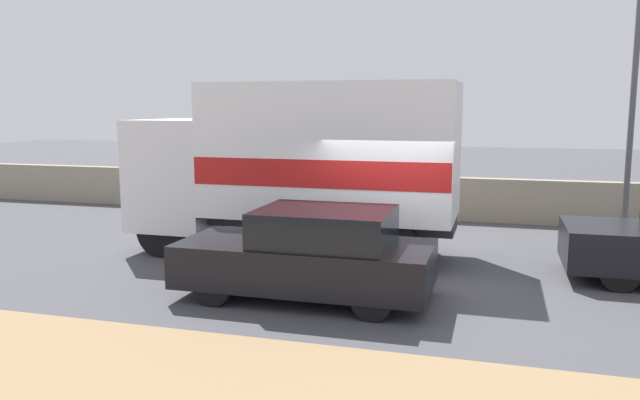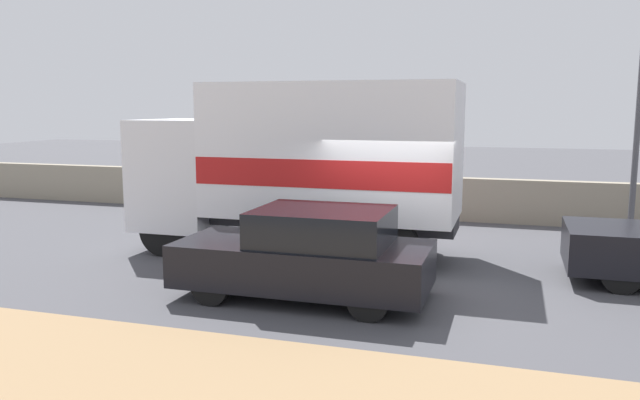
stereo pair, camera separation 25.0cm
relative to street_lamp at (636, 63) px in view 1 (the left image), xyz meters
The scene contains 5 objects.
ground_plane 8.73m from the street_lamp, 129.70° to the right, with size 80.00×80.00×0.00m, color #47474C.
stone_wall_backdrop 6.14m from the street_lamp, 167.61° to the left, with size 60.00×0.35×1.19m.
street_lamp is the anchor object (origin of this frame).
box_truck 8.27m from the street_lamp, 150.23° to the right, with size 6.77×2.36×3.58m.
car_hatchback 9.64m from the street_lamp, 130.48° to the right, with size 4.09×1.83×1.49m.
Camera 1 is at (1.92, -10.38, 3.10)m, focal length 35.00 mm.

